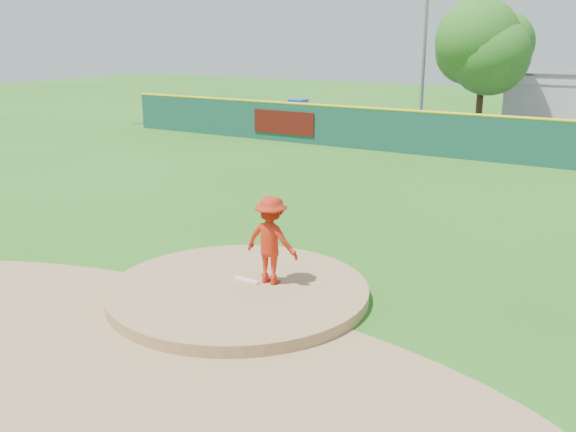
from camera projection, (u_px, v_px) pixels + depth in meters
The scene contains 12 objects.
ground at pixel (239, 297), 13.60m from camera, with size 120.00×120.00×0.00m, color #286B19.
pitchers_mound at pixel (239, 297), 13.60m from camera, with size 5.50×5.50×0.50m, color #9E774C.
pitching_rubber at pixel (247, 280), 13.78m from camera, with size 0.60×0.15×0.04m, color white.
infield_dirt_arc at pixel (137, 354), 11.14m from camera, with size 15.40×15.40×0.01m, color #9E774C.
parking_lot at pixel (523, 135), 35.73m from camera, with size 44.00×16.00×0.02m, color #38383A.
pitcher at pixel (271, 240), 13.48m from camera, with size 1.22×0.70×1.89m, color red.
van at pixel (514, 136), 30.92m from camera, with size 2.09×4.53×1.26m, color white.
fence_banners at pixel (453, 136), 28.59m from camera, with size 21.50×0.04×1.20m.
playground_slide at pixel (298, 112), 39.93m from camera, with size 0.97×2.74×1.51m.
outfield_fence at pixel (479, 136), 28.06m from camera, with size 40.00×0.14×2.07m.
deciduous_tree at pixel (484, 51), 33.86m from camera, with size 5.60×5.60×7.36m.
light_pole_left at pixel (426, 23), 37.11m from camera, with size 1.75×0.25×11.00m.
Camera 1 is at (7.51, -10.20, 5.34)m, focal length 40.00 mm.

